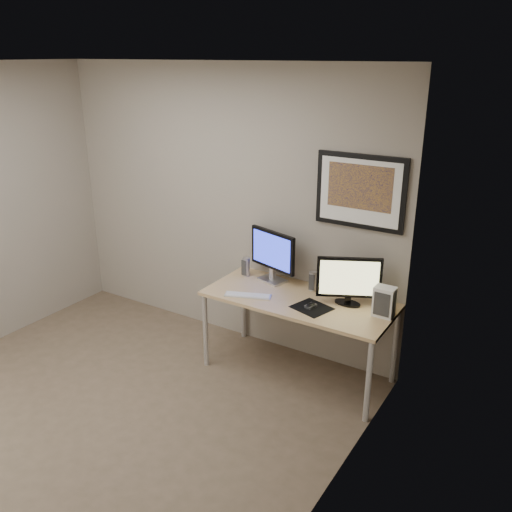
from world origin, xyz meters
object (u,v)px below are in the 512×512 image
object	(u,v)px
speaker_right	(313,281)
desk	(299,305)
speaker_left	(246,267)
fan_unit	(384,302)
framed_art	(360,191)
monitor_tv	(349,280)
monitor_large	(273,254)
keyboard	(248,295)

from	to	relation	value
speaker_right	desk	bearing A→B (deg)	-105.64
desk	speaker_right	bearing A→B (deg)	83.91
speaker_left	fan_unit	xyz separation A→B (m)	(1.35, -0.12, 0.03)
desk	speaker_left	size ratio (longest dim) A/B	9.26
speaker_left	speaker_right	world-z (taller)	speaker_left
framed_art	fan_unit	world-z (taller)	framed_art
speaker_right	fan_unit	xyz separation A→B (m)	(0.69, -0.15, 0.04)
desk	monitor_tv	bearing A→B (deg)	14.55
monitor_large	monitor_tv	size ratio (longest dim) A/B	1.05
desk	framed_art	bearing A→B (deg)	43.46
desk	monitor_large	distance (m)	0.54
speaker_right	keyboard	size ratio (longest dim) A/B	0.43
framed_art	desk	bearing A→B (deg)	-136.54
keyboard	speaker_right	bearing A→B (deg)	23.60
monitor_large	fan_unit	size ratio (longest dim) A/B	2.08
speaker_left	speaker_right	size ratio (longest dim) A/B	1.02
monitor_tv	speaker_right	world-z (taller)	monitor_tv
desk	keyboard	xyz separation A→B (m)	(-0.39, -0.19, 0.07)
framed_art	keyboard	size ratio (longest dim) A/B	1.91
desk	speaker_right	distance (m)	0.26
keyboard	fan_unit	xyz separation A→B (m)	(1.10, 0.25, 0.11)
keyboard	speaker_left	bearing A→B (deg)	103.47
framed_art	monitor_tv	bearing A→B (deg)	-79.45
monitor_tv	fan_unit	world-z (taller)	monitor_tv
monitor_large	framed_art	bearing A→B (deg)	26.48
fan_unit	keyboard	bearing A→B (deg)	-167.11
speaker_left	monitor_large	bearing A→B (deg)	6.10
monitor_large	keyboard	world-z (taller)	monitor_large
speaker_left	fan_unit	size ratio (longest dim) A/B	0.71
desk	monitor_large	xyz separation A→B (m)	(-0.37, 0.20, 0.33)
monitor_large	keyboard	bearing A→B (deg)	-75.68
speaker_left	keyboard	distance (m)	0.46
monitor_large	fan_unit	bearing A→B (deg)	8.68
monitor_tv	keyboard	bearing A→B (deg)	174.53
monitor_tv	keyboard	size ratio (longest dim) A/B	1.22
desk	speaker_right	xyz separation A→B (m)	(0.02, 0.21, 0.15)
framed_art	keyboard	xyz separation A→B (m)	(-0.74, -0.52, -0.88)
desk	framed_art	distance (m)	1.07
desk	monitor_tv	xyz separation A→B (m)	(0.39, 0.10, 0.28)
framed_art	speaker_right	world-z (taller)	framed_art
framed_art	fan_unit	bearing A→B (deg)	-37.23
fan_unit	speaker_left	bearing A→B (deg)	174.82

